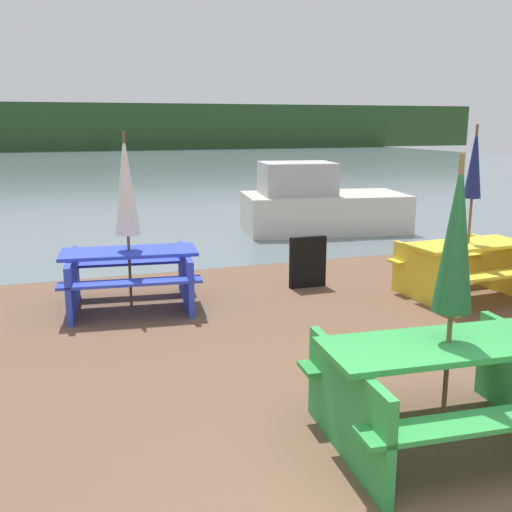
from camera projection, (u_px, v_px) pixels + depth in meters
water at (86, 166)px, 32.75m from camera, size 60.00×50.00×0.00m
far_treeline at (70, 127)px, 50.77m from camera, size 80.00×1.60×4.00m
picnic_table_green at (446, 382)px, 4.41m from camera, size 1.95×1.52×0.79m
picnic_table_yellow at (466, 265)px, 8.12m from camera, size 1.70×1.47×0.76m
picnic_table_blue at (130, 272)px, 7.73m from camera, size 1.86×1.57×0.75m
umbrella_darkgreen at (456, 236)px, 4.18m from camera, size 0.28×0.28×2.14m
umbrella_white at (126, 184)px, 7.49m from camera, size 0.31×0.31×2.24m
umbrella_navy at (474, 165)px, 7.83m from camera, size 0.23×0.23×2.33m
boat at (319, 205)px, 13.15m from camera, size 3.73×2.27×1.52m
signboard at (308, 262)px, 8.66m from camera, size 0.55×0.08×0.75m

